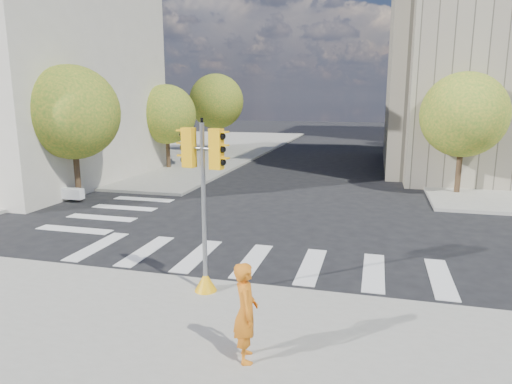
{
  "coord_description": "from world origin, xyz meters",
  "views": [
    {
      "loc": [
        3.38,
        -14.77,
        4.92
      ],
      "look_at": [
        -0.07,
        -1.71,
        2.1
      ],
      "focal_mm": 32.0,
      "sensor_mm": 36.0,
      "label": 1
    }
  ],
  "objects_px": {
    "lamp_far": "(434,101)",
    "planter_wall": "(29,191)",
    "photographer": "(246,312)",
    "lamp_near": "(462,103)",
    "traffic_signal": "(204,221)"
  },
  "relations": [
    {
      "from": "lamp_far",
      "to": "planter_wall",
      "type": "bearing_deg",
      "value": -130.69
    },
    {
      "from": "lamp_far",
      "to": "planter_wall",
      "type": "height_order",
      "value": "lamp_far"
    },
    {
      "from": "lamp_far",
      "to": "planter_wall",
      "type": "distance_m",
      "value": 32.48
    },
    {
      "from": "planter_wall",
      "to": "photographer",
      "type": "bearing_deg",
      "value": -37.29
    },
    {
      "from": "lamp_far",
      "to": "photographer",
      "type": "height_order",
      "value": "lamp_far"
    },
    {
      "from": "photographer",
      "to": "planter_wall",
      "type": "height_order",
      "value": "photographer"
    },
    {
      "from": "traffic_signal",
      "to": "planter_wall",
      "type": "distance_m",
      "value": 15.03
    },
    {
      "from": "lamp_near",
      "to": "lamp_far",
      "type": "height_order",
      "value": "same"
    },
    {
      "from": "lamp_near",
      "to": "photographer",
      "type": "distance_m",
      "value": 22.72
    },
    {
      "from": "photographer",
      "to": "planter_wall",
      "type": "distance_m",
      "value": 18.0
    },
    {
      "from": "lamp_far",
      "to": "lamp_near",
      "type": "bearing_deg",
      "value": -90.0
    },
    {
      "from": "photographer",
      "to": "planter_wall",
      "type": "xyz_separation_m",
      "value": [
        -14.24,
        10.99,
        -0.69
      ]
    },
    {
      "from": "lamp_far",
      "to": "traffic_signal",
      "type": "xyz_separation_m",
      "value": [
        -8.58,
        -32.73,
        -2.62
      ]
    },
    {
      "from": "lamp_far",
      "to": "traffic_signal",
      "type": "distance_m",
      "value": 33.94
    },
    {
      "from": "traffic_signal",
      "to": "photographer",
      "type": "relative_size",
      "value": 2.28
    }
  ]
}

